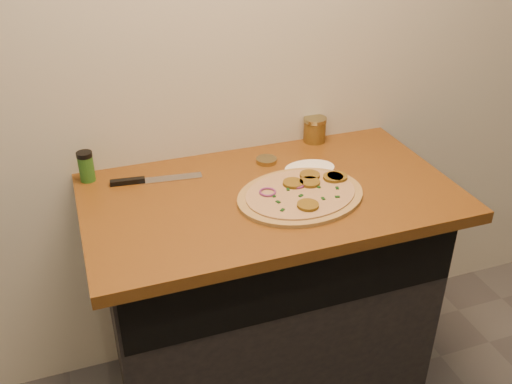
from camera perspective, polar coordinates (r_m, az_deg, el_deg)
name	(u,v)px	position (r m, az deg, el deg)	size (l,w,h in m)	color
cabinet	(265,297)	(2.14, 0.95, -10.41)	(1.10, 0.60, 0.86)	black
countertop	(270,196)	(1.86, 1.38, -0.38)	(1.20, 0.70, 0.04)	brown
pizza	(302,194)	(1.82, 4.57, -0.20)	(0.48, 0.48, 0.03)	tan
chefs_knife	(148,180)	(1.93, -10.74, 1.19)	(0.31, 0.06, 0.02)	#B7BAC1
mason_jar_lid	(267,160)	(2.02, 1.06, 3.19)	(0.07, 0.07, 0.02)	#948755
salsa_jar	(315,129)	(2.18, 5.89, 6.24)	(0.09, 0.09, 0.09)	#9D150F
spice_shaker	(86,166)	(1.97, -16.63, 2.47)	(0.05, 0.05, 0.10)	#29601E
flour_spill	(310,168)	(1.99, 5.39, 2.42)	(0.18, 0.18, 0.00)	white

